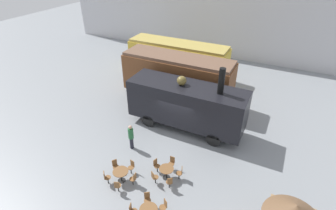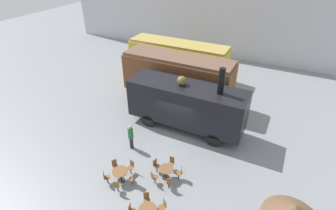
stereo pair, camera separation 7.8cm
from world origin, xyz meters
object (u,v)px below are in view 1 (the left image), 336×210
passenger_coach_wooden (177,75)px  cafe_table_far (121,173)px  cafe_table_mid (166,171)px  visitor_person (131,136)px  steam_locomotive (187,103)px  passenger_coach_vintage (178,56)px

passenger_coach_wooden → cafe_table_far: passenger_coach_wooden is taller
cafe_table_mid → visitor_person: 3.45m
passenger_coach_wooden → cafe_table_mid: 9.12m
steam_locomotive → visitor_person: 4.44m
cafe_table_mid → cafe_table_far: (-2.18, -1.31, 0.02)m
passenger_coach_wooden → cafe_table_far: (0.99, -9.70, -1.66)m
steam_locomotive → cafe_table_mid: 5.28m
passenger_coach_wooden → steam_locomotive: steam_locomotive is taller
cafe_table_far → cafe_table_mid: bearing=31.1°
steam_locomotive → visitor_person: size_ratio=4.54×
steam_locomotive → visitor_person: (-2.24, -3.70, -1.01)m
steam_locomotive → visitor_person: steam_locomotive is taller
passenger_coach_vintage → passenger_coach_wooden: size_ratio=1.08×
passenger_coach_wooden → cafe_table_far: bearing=-84.1°
passenger_coach_vintage → visitor_person: bearing=-80.4°
steam_locomotive → cafe_table_mid: (0.94, -5.00, -1.43)m
steam_locomotive → visitor_person: bearing=-121.2°
passenger_coach_wooden → cafe_table_mid: (3.17, -8.38, -1.68)m
passenger_coach_vintage → visitor_person: 11.57m
cafe_table_mid → passenger_coach_vintage: bearing=111.9°
passenger_coach_wooden → passenger_coach_vintage: bearing=114.1°
passenger_coach_wooden → visitor_person: (-0.00, -7.08, -1.26)m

